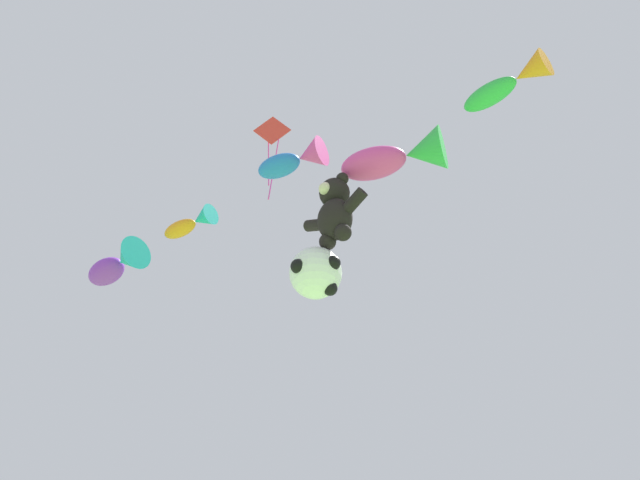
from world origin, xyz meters
name	(u,v)px	position (x,y,z in m)	size (l,w,h in m)	color
teddy_bear_kite	(335,211)	(1.56, 5.08, 10.56)	(1.68, 0.74, 1.70)	black
soccer_ball_kite	(316,273)	(1.03, 5.08, 9.29)	(1.16, 1.15, 1.07)	white
fish_kite_emerald	(510,83)	(5.44, 5.95, 11.99)	(1.81, 0.62, 0.58)	green
fish_kite_magenta	(399,157)	(2.81, 5.73, 11.65)	(2.34, 1.70, 0.93)	#E53F9E
fish_kite_cobalt	(295,160)	(0.46, 4.94, 12.60)	(1.77, 1.12, 0.72)	blue
fish_kite_tangerine	(191,224)	(-2.36, 4.21, 11.92)	(1.54, 0.73, 0.53)	orange
fish_kite_violet	(117,265)	(-4.72, 3.70, 11.64)	(1.90, 0.92, 0.89)	purple
diamond_kite	(272,139)	(-0.71, 5.21, 14.29)	(0.73, 0.69, 2.93)	red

